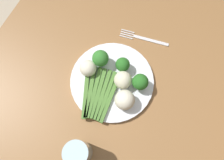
# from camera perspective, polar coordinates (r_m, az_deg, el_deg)

# --- Properties ---
(ground_plane) EXTENTS (6.00, 6.00, 0.02)m
(ground_plane) POSITION_cam_1_polar(r_m,az_deg,el_deg) (1.42, -0.19, -11.22)
(ground_plane) COLOR #B7A88E
(dining_table) EXTENTS (1.25, 0.88, 0.75)m
(dining_table) POSITION_cam_1_polar(r_m,az_deg,el_deg) (0.77, -0.35, -5.62)
(dining_table) COLOR olive
(dining_table) RESTS_ON ground_plane
(plate) EXTENTS (0.26, 0.26, 0.01)m
(plate) POSITION_cam_1_polar(r_m,az_deg,el_deg) (0.67, 0.00, -0.33)
(plate) COLOR white
(plate) RESTS_ON dining_table
(asparagus_bundle) EXTENTS (0.17, 0.12, 0.01)m
(asparagus_bundle) POSITION_cam_1_polar(r_m,az_deg,el_deg) (0.65, -3.62, -3.68)
(asparagus_bundle) COLOR #47752D
(asparagus_bundle) RESTS_ON plate
(broccoli_near_center) EXTENTS (0.05, 0.05, 0.06)m
(broccoli_near_center) POSITION_cam_1_polar(r_m,az_deg,el_deg) (0.63, 7.46, -0.53)
(broccoli_near_center) COLOR #568E33
(broccoli_near_center) RESTS_ON plate
(broccoli_right) EXTENTS (0.04, 0.04, 0.05)m
(broccoli_right) POSITION_cam_1_polar(r_m,az_deg,el_deg) (0.65, 3.01, 4.00)
(broccoli_right) COLOR #568E33
(broccoli_right) RESTS_ON plate
(broccoli_outer_edge) EXTENTS (0.05, 0.05, 0.06)m
(broccoli_outer_edge) POSITION_cam_1_polar(r_m,az_deg,el_deg) (0.65, -3.07, 5.71)
(broccoli_outer_edge) COLOR #609E3D
(broccoli_outer_edge) RESTS_ON plate
(cauliflower_front) EXTENTS (0.06, 0.06, 0.06)m
(cauliflower_front) POSITION_cam_1_polar(r_m,az_deg,el_deg) (0.62, 3.37, -5.25)
(cauliflower_front) COLOR silver
(cauliflower_front) RESTS_ON plate
(cauliflower_edge) EXTENTS (0.05, 0.05, 0.05)m
(cauliflower_edge) POSITION_cam_1_polar(r_m,az_deg,el_deg) (0.64, 2.90, 0.01)
(cauliflower_edge) COLOR beige
(cauliflower_edge) RESTS_ON plate
(cauliflower_left) EXTENTS (0.05, 0.05, 0.05)m
(cauliflower_left) POSITION_cam_1_polar(r_m,az_deg,el_deg) (0.65, -6.36, 3.12)
(cauliflower_left) COLOR silver
(cauliflower_left) RESTS_ON plate
(fork) EXTENTS (0.04, 0.17, 0.00)m
(fork) POSITION_cam_1_polar(r_m,az_deg,el_deg) (0.74, 8.29, 10.78)
(fork) COLOR silver
(fork) RESTS_ON dining_table
(water_glass) EXTENTS (0.06, 0.06, 0.12)m
(water_glass) POSITION_cam_1_polar(r_m,az_deg,el_deg) (0.59, -8.58, -18.60)
(water_glass) COLOR silver
(water_glass) RESTS_ON dining_table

